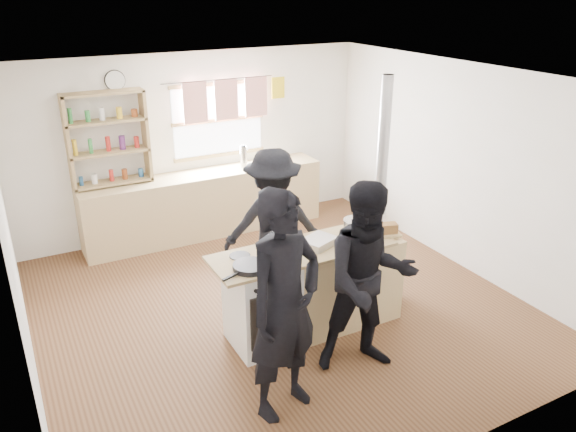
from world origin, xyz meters
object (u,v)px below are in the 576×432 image
(stockpot_counter, at_px, (357,228))
(person_near_left, at_px, (284,306))
(stockpot_stove, at_px, (278,243))
(cooking_island, at_px, (315,287))
(roast_tray, at_px, (318,241))
(person_near_right, at_px, (369,279))
(person_far, at_px, (273,223))
(bread_board, at_px, (386,230))
(flue_heater, at_px, (377,244))
(skillet_greens, at_px, (250,266))
(thermos, at_px, (243,157))

(stockpot_counter, height_order, person_near_left, person_near_left)
(stockpot_stove, bearing_deg, cooking_island, -15.50)
(roast_tray, xyz_separation_m, person_near_right, (0.06, -0.77, -0.07))
(person_far, bearing_deg, stockpot_stove, 82.99)
(bread_board, distance_m, person_near_left, 1.80)
(bread_board, xyz_separation_m, flue_heater, (0.14, 0.32, -0.32))
(stockpot_stove, height_order, person_near_left, person_near_left)
(person_far, bearing_deg, person_near_right, 110.58)
(stockpot_counter, distance_m, bread_board, 0.32)
(cooking_island, relative_size, stockpot_stove, 9.09)
(person_near_right, height_order, person_far, person_near_right)
(stockpot_stove, xyz_separation_m, person_far, (0.33, 0.77, -0.16))
(skillet_greens, distance_m, flue_heater, 1.75)
(stockpot_counter, bearing_deg, stockpot_stove, 173.42)
(stockpot_counter, bearing_deg, cooking_island, -179.77)
(thermos, bearing_deg, bread_board, -83.46)
(person_near_left, bearing_deg, person_near_right, -7.43)
(stockpot_counter, xyz_separation_m, person_far, (-0.52, 0.87, -0.17))
(thermos, bearing_deg, stockpot_counter, -89.35)
(thermos, height_order, stockpot_stove, thermos)
(cooking_island, xyz_separation_m, roast_tray, (0.04, 0.01, 0.51))
(skillet_greens, height_order, flue_heater, flue_heater)
(flue_heater, bearing_deg, bread_board, -113.46)
(thermos, relative_size, stockpot_stove, 1.40)
(thermos, xyz_separation_m, bread_board, (0.33, -2.87, -0.07))
(thermos, relative_size, bread_board, 0.93)
(cooking_island, relative_size, person_near_right, 1.09)
(flue_heater, bearing_deg, cooking_island, -166.93)
(person_near_right, bearing_deg, person_near_left, -152.19)
(roast_tray, xyz_separation_m, flue_heater, (0.88, 0.21, -0.31))
(cooking_island, xyz_separation_m, person_near_left, (-0.82, -0.91, 0.51))
(skillet_greens, height_order, person_near_left, person_near_left)
(thermos, relative_size, person_far, 0.18)
(person_near_left, bearing_deg, stockpot_stove, 48.77)
(skillet_greens, bearing_deg, cooking_island, 9.80)
(flue_heater, distance_m, person_near_left, 2.10)
(person_near_left, height_order, person_far, person_near_left)
(cooking_island, height_order, flue_heater, flue_heater)
(cooking_island, xyz_separation_m, skillet_greens, (-0.76, -0.13, 0.49))
(cooking_island, height_order, bread_board, bread_board)
(cooking_island, xyz_separation_m, flue_heater, (0.92, 0.21, 0.19))
(cooking_island, distance_m, skillet_greens, 0.92)
(stockpot_stove, relative_size, person_far, 0.13)
(flue_heater, xyz_separation_m, person_far, (-0.95, 0.66, 0.20))
(cooking_island, xyz_separation_m, stockpot_counter, (0.49, 0.00, 0.56))
(bread_board, bearing_deg, roast_tray, 171.79)
(thermos, distance_m, stockpot_stove, 2.79)
(stockpot_stove, bearing_deg, person_far, 67.09)
(cooking_island, bearing_deg, stockpot_counter, 0.23)
(thermos, xyz_separation_m, person_near_right, (-0.36, -3.53, -0.15))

